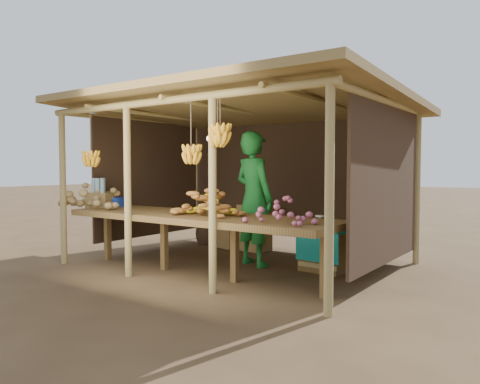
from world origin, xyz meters
The scene contains 13 objects.
ground centered at (0.00, 0.00, 0.00)m, with size 60.00×60.00×0.00m, color brown.
stall_structure centered at (-0.05, -0.06, 1.91)m, with size 4.70×3.50×2.43m.
counter centered at (0.00, -0.95, 0.74)m, with size 3.90×1.05×0.80m.
potato_heap centered at (-1.87, -1.09, 0.99)m, with size 1.13×0.68×0.37m, color #9A7F4F, non-canonical shape.
sweet_potato_heap centered at (0.20, -0.97, 0.98)m, with size 0.88×0.53×0.35m, color #B8732F, non-canonical shape.
onion_heap centered at (1.39, -1.19, 0.98)m, with size 0.71×0.42×0.35m, color #A9526A, non-canonical shape.
banana_pile centered at (0.13, -0.80, 0.97)m, with size 0.62×0.37×0.35m, color #FFF328, non-canonical shape.
tomato_basin centered at (-1.90, -0.76, 0.89)m, with size 0.42×0.42×0.22m.
bottle_box centered at (-1.90, -0.99, 0.97)m, with size 0.42×0.37×0.45m.
vendor centered at (0.23, 0.02, 0.96)m, with size 0.70×0.46×1.92m, color #19722A.
tarp_crate centered at (1.23, 0.29, 0.32)m, with size 0.69×0.61×0.77m.
carton_stack centered at (-0.55, 0.93, 0.34)m, with size 1.07×0.48×0.76m.
burlap_sacks centered at (-1.33, 1.05, 0.23)m, with size 0.76×0.40×0.54m.
Camera 1 is at (3.95, -5.53, 1.41)m, focal length 35.00 mm.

